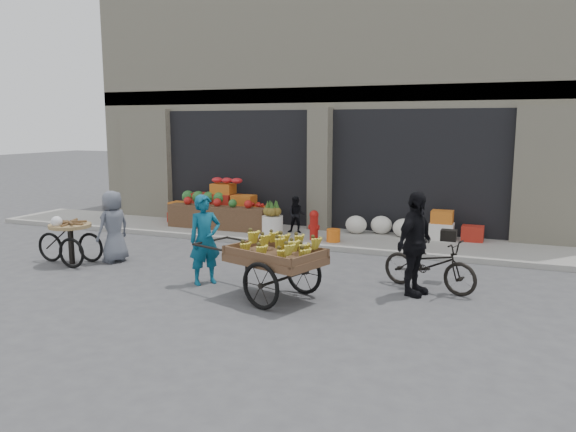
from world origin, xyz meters
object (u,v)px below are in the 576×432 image
at_px(banana_cart, 273,253).
at_px(cyclist, 415,244).
at_px(pineapple_bin, 272,226).
at_px(seated_person, 296,215).
at_px(fire_hydrant, 314,224).
at_px(bicycle, 429,264).
at_px(orange_bucket, 333,235).
at_px(tricycle_cart, 70,237).
at_px(vendor_grey, 113,226).
at_px(vendor_woman, 205,240).

bearing_deg(banana_cart, cyclist, 45.28).
bearing_deg(pineapple_bin, seated_person, 56.31).
height_order(pineapple_bin, fire_hydrant, fire_hydrant).
bearing_deg(bicycle, orange_bucket, 61.59).
xyz_separation_m(tricycle_cart, cyclist, (6.89, 0.48, 0.31)).
distance_m(orange_bucket, cyclist, 3.95).
bearing_deg(seated_person, vendor_grey, -134.63).
bearing_deg(vendor_woman, vendor_grey, 113.36).
xyz_separation_m(fire_hydrant, bicycle, (3.07, -2.75, -0.05)).
relative_size(fire_hydrant, banana_cart, 0.26).
height_order(orange_bucket, bicycle, bicycle).
xyz_separation_m(pineapple_bin, vendor_grey, (-2.22, -3.19, 0.38)).
distance_m(banana_cart, tricycle_cart, 4.82).
xyz_separation_m(orange_bucket, banana_cart, (0.26, -4.18, 0.50)).
bearing_deg(orange_bucket, tricycle_cart, -141.64).
distance_m(orange_bucket, banana_cart, 4.22).
relative_size(seated_person, bicycle, 0.54).
bearing_deg(vendor_grey, fire_hydrant, 147.42).
bearing_deg(vendor_woman, banana_cart, -65.28).
relative_size(fire_hydrant, vendor_woman, 0.44).
bearing_deg(bicycle, cyclist, 171.39).
distance_m(seated_person, banana_cart, 5.10).
xyz_separation_m(fire_hydrant, orange_bucket, (0.50, -0.05, -0.23)).
bearing_deg(orange_bucket, vendor_woman, -107.79).
bearing_deg(cyclist, orange_bucket, 55.40).
relative_size(fire_hydrant, vendor_grey, 0.47).
distance_m(fire_hydrant, orange_bucket, 0.55).
height_order(orange_bucket, vendor_woman, vendor_woman).
distance_m(vendor_grey, bicycle, 6.41).
distance_m(tricycle_cart, cyclist, 6.92).
bearing_deg(bicycle, pineapple_bin, 74.11).
xyz_separation_m(pineapple_bin, tricycle_cart, (-2.92, -3.68, 0.20)).
height_order(fire_hydrant, orange_bucket, fire_hydrant).
height_order(vendor_woman, tricycle_cart, vendor_woman).
bearing_deg(vendor_woman, cyclist, -40.06).
xyz_separation_m(vendor_grey, bicycle, (6.39, 0.39, -0.30)).
distance_m(banana_cart, bicycle, 2.77).
height_order(pineapple_bin, seated_person, seated_person).
xyz_separation_m(seated_person, tricycle_cart, (-3.32, -4.28, -0.02)).
bearing_deg(pineapple_bin, vendor_grey, -124.80).
distance_m(pineapple_bin, tricycle_cart, 4.70).
height_order(seated_person, banana_cart, banana_cart).
distance_m(fire_hydrant, bicycle, 4.12).
xyz_separation_m(banana_cart, tricycle_cart, (-4.78, 0.60, -0.21)).
relative_size(pineapple_bin, fire_hydrant, 0.73).
bearing_deg(vendor_grey, pineapple_bin, 159.19).
relative_size(bicycle, cyclist, 0.98).
height_order(pineapple_bin, bicycle, bicycle).
height_order(pineapple_bin, tricycle_cart, tricycle_cart).
bearing_deg(cyclist, vendor_grey, 107.90).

